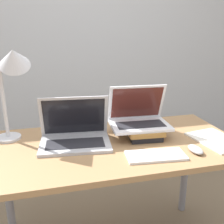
# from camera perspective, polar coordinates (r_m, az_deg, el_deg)

# --- Properties ---
(wall_back) EXTENTS (8.00, 0.05, 2.70)m
(wall_back) POSITION_cam_1_polar(r_m,az_deg,el_deg) (2.85, -7.82, 17.19)
(wall_back) COLOR silver
(wall_back) RESTS_ON ground_plane
(desk) EXTENTS (1.38, 0.70, 0.77)m
(desk) POSITION_cam_1_polar(r_m,az_deg,el_deg) (1.48, 0.54, -10.08)
(desk) COLOR #9E754C
(desk) RESTS_ON ground_plane
(laptop_left) EXTENTS (0.40, 0.29, 0.25)m
(laptop_left) POSITION_cam_1_polar(r_m,az_deg,el_deg) (1.44, -8.08, -4.85)
(laptop_left) COLOR #B2B2B7
(laptop_left) RESTS_ON desk
(book_stack) EXTENTS (0.22, 0.28, 0.06)m
(book_stack) POSITION_cam_1_polar(r_m,az_deg,el_deg) (1.54, 6.60, -3.99)
(book_stack) COLOR black
(book_stack) RESTS_ON desk
(laptop_on_books) EXTENTS (0.35, 0.25, 0.23)m
(laptop_on_books) POSITION_cam_1_polar(r_m,az_deg,el_deg) (1.53, 5.82, -1.16)
(laptop_on_books) COLOR silver
(laptop_on_books) RESTS_ON book_stack
(wireless_keyboard) EXTENTS (0.30, 0.16, 0.01)m
(wireless_keyboard) POSITION_cam_1_polar(r_m,az_deg,el_deg) (1.31, 9.50, -9.30)
(wireless_keyboard) COLOR white
(wireless_keyboard) RESTS_ON desk
(mouse) EXTENTS (0.06, 0.11, 0.03)m
(mouse) POSITION_cam_1_polar(r_m,az_deg,el_deg) (1.40, 17.72, -7.76)
(mouse) COLOR #B2B2B7
(mouse) RESTS_ON desk
(notepad) EXTENTS (0.26, 0.32, 0.01)m
(notepad) POSITION_cam_1_polar(r_m,az_deg,el_deg) (1.58, 21.74, -5.70)
(notepad) COLOR white
(notepad) RESTS_ON desk
(desk_lamp) EXTENTS (0.23, 0.20, 0.54)m
(desk_lamp) POSITION_cam_1_polar(r_m,az_deg,el_deg) (1.46, -20.85, 8.78)
(desk_lamp) COLOR silver
(desk_lamp) RESTS_ON desk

